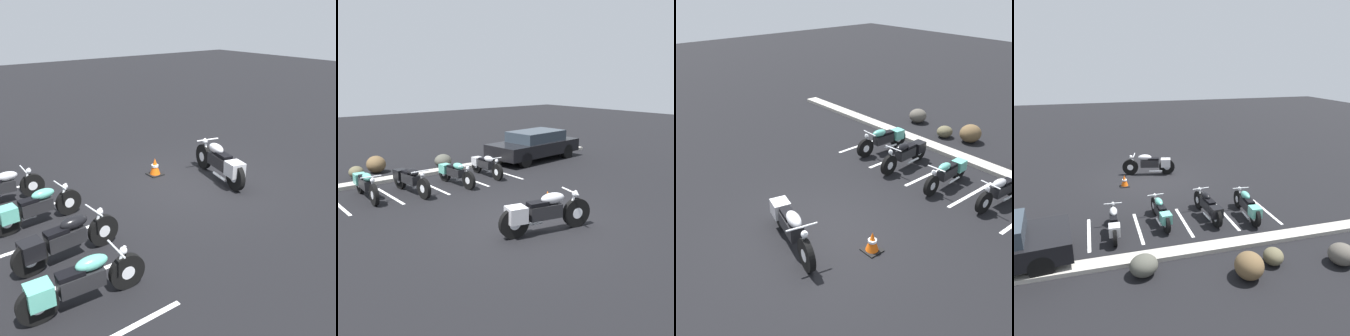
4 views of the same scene
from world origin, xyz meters
TOP-DOWN VIEW (x-y plane):
  - ground at (0.00, 0.00)m, footprint 60.00×60.00m
  - motorcycle_silver_featured at (-0.18, -0.72)m, footprint 2.42×0.92m
  - parked_bike_0 at (-2.50, 4.64)m, footprint 0.60×2.14m
  - parked_bike_1 at (-1.20, 4.32)m, footprint 0.61×2.16m
  - parked_bike_2 at (0.44, 4.28)m, footprint 0.57×2.03m
  - parked_bike_3 at (1.97, 4.61)m, footprint 0.57×2.02m
  - concrete_curb at (0.00, 6.17)m, footprint 18.00×0.50m
  - landscape_rock_0 at (-3.67, 7.76)m, footprint 0.98×0.98m
  - landscape_rock_2 at (-1.06, 7.62)m, footprint 0.92×0.97m
  - landscape_rock_3 at (-1.94, 7.28)m, footprint 0.74×0.77m
  - traffic_cone at (1.22, 0.52)m, footprint 0.40×0.40m
  - stall_line_0 at (-3.39, 4.38)m, footprint 0.10×2.10m
  - stall_line_1 at (-1.86, 4.38)m, footprint 0.10×2.10m
  - stall_line_2 at (-0.32, 4.38)m, footprint 0.10×2.10m
  - stall_line_3 at (1.21, 4.38)m, footprint 0.10×2.10m

SIDE VIEW (x-z plane):
  - ground at x=0.00m, z-range 0.00..0.00m
  - stall_line_0 at x=-3.39m, z-range 0.00..0.00m
  - stall_line_1 at x=-1.86m, z-range 0.00..0.00m
  - stall_line_2 at x=-0.32m, z-range 0.00..0.00m
  - stall_line_3 at x=1.21m, z-range 0.00..0.00m
  - concrete_curb at x=0.00m, z-range 0.00..0.12m
  - landscape_rock_3 at x=-1.94m, z-range 0.00..0.44m
  - traffic_cone at x=1.22m, z-range -0.02..0.48m
  - landscape_rock_0 at x=-3.67m, z-range 0.00..0.57m
  - landscape_rock_2 at x=-1.06m, z-range 0.00..0.66m
  - parked_bike_3 at x=1.97m, z-range 0.03..0.82m
  - parked_bike_2 at x=0.44m, z-range 0.03..0.82m
  - parked_bike_0 at x=-2.50m, z-range 0.03..0.87m
  - parked_bike_1 at x=-1.20m, z-range 0.03..0.88m
  - motorcycle_silver_featured at x=-0.18m, z-range 0.03..1.00m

